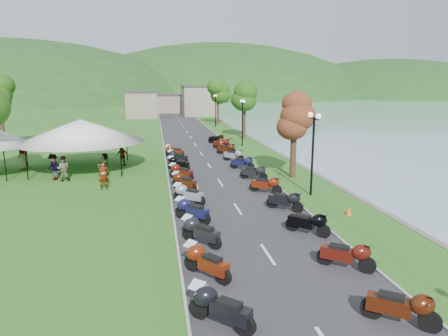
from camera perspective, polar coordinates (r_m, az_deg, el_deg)
name	(u,v)px	position (r m, az deg, el deg)	size (l,w,h in m)	color
road	(195,145)	(45.19, -4.14, 3.37)	(7.00, 120.00, 0.02)	#323235
hills_backdrop	(164,97)	(204.64, -8.56, 9.96)	(360.00, 120.00, 76.00)	#285621
far_building	(166,103)	(89.62, -8.29, 9.14)	(18.00, 16.00, 5.00)	gray
moto_row_left	(196,221)	(18.56, -4.05, -7.57)	(2.60, 41.15, 1.10)	#331411
moto_row_right	(259,178)	(26.75, 5.00, -1.47)	(2.60, 41.33, 1.10)	#331411
vendor_tent_main	(82,144)	(33.78, -19.65, 3.19)	(6.51, 6.51, 4.00)	white
tree_lakeside	(294,131)	(29.13, 9.96, 5.27)	(2.48, 2.48, 6.88)	#2A6014
pedestrian_a	(104,190)	(27.11, -16.71, -2.96)	(0.69, 0.50, 1.89)	slate
pedestrian_b	(64,181)	(30.43, -21.86, -1.72)	(0.87, 0.47, 1.78)	slate
pedestrian_c	(55,180)	(31.01, -23.03, -1.57)	(1.21, 0.50, 1.88)	slate
traffic_cone_near	(232,311)	(12.31, 1.14, -19.74)	(0.36, 0.36, 0.56)	#F2590C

